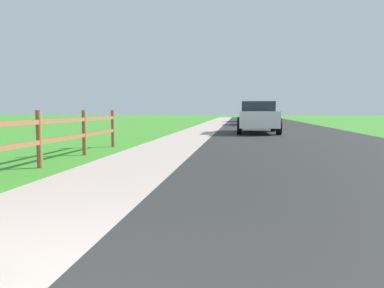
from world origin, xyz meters
TOP-DOWN VIEW (x-y plane):
  - ground_plane at (0.00, 25.00)m, footprint 120.00×120.00m
  - road_asphalt at (3.50, 27.00)m, footprint 7.00×66.00m
  - curb_concrete at (-3.00, 27.00)m, footprint 6.00×66.00m
  - grass_verge at (-4.50, 27.00)m, footprint 5.00×66.00m
  - rail_fence at (-2.64, 4.25)m, footprint 0.11×10.92m
  - parked_suv_white at (2.08, 17.74)m, footprint 2.03×4.64m
  - parked_car_black at (2.54, 28.59)m, footprint 2.02×4.73m
  - parked_car_red at (2.22, 37.06)m, footprint 2.10×4.27m

SIDE VIEW (x-z plane):
  - ground_plane at x=0.00m, z-range 0.00..0.00m
  - road_asphalt at x=3.50m, z-range 0.00..0.01m
  - curb_concrete at x=-3.00m, z-range 0.00..0.01m
  - grass_verge at x=-4.50m, z-range 0.00..0.01m
  - rail_fence at x=-2.64m, z-range 0.09..1.21m
  - parked_car_black at x=2.54m, z-range 0.00..1.55m
  - parked_car_red at x=2.22m, z-range -0.01..1.56m
  - parked_suv_white at x=2.08m, z-range 0.04..1.59m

